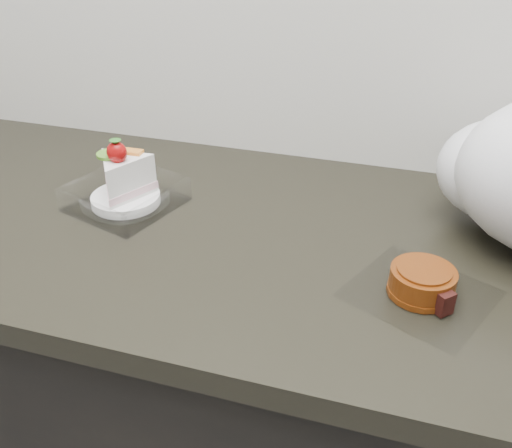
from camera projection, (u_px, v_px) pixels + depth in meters
The scene contains 3 objects.
counter at pixel (254, 415), 1.17m from camera, with size 2.04×0.64×0.90m.
cake_tray at pixel (124, 188), 1.00m from camera, with size 0.21×0.21×0.13m.
mooncake_wrap at pixel (423, 285), 0.79m from camera, with size 0.23×0.23×0.04m.
Camera 1 is at (0.24, 0.92, 1.39)m, focal length 40.00 mm.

